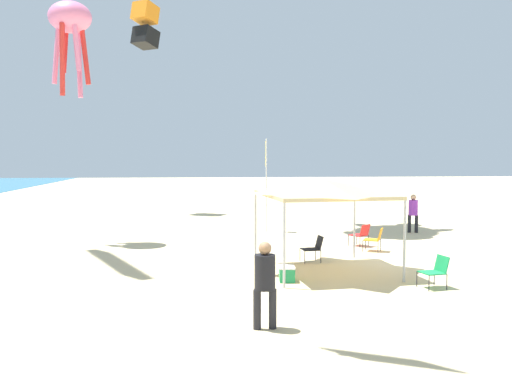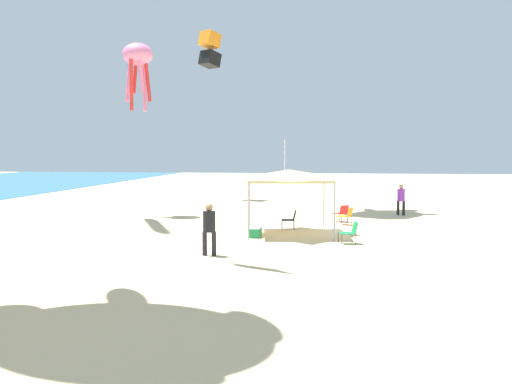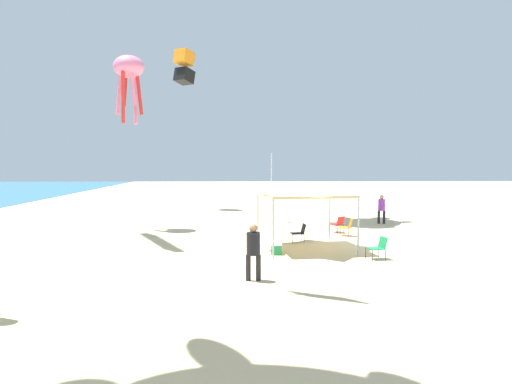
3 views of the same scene
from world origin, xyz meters
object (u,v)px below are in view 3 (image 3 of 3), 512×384
Objects in this scene: folding_chair_near_cooler at (338,223)px; person_near_umbrella at (382,207)px; person_watching_sky at (253,247)px; kite_octopus_pink at (129,70)px; cooler_box at (276,249)px; banner_flag at (271,181)px; folding_chair_left_of_tent at (379,246)px; folding_chair_facing_ocean at (300,232)px; kite_box_orange at (184,67)px; canopy_tent at (305,190)px; folding_chair_right_of_tent at (347,226)px.

person_near_umbrella is (3.29, -3.15, 0.49)m from folding_chair_near_cooler.
person_watching_sky is 14.74m from kite_octopus_pink.
cooler_box is 9.70m from banner_flag.
banner_flag reaches higher than folding_chair_left_of_tent.
folding_chair_left_of_tent is at bearing 52.88° from folding_chair_near_cooler.
folding_chair_near_cooler is at bearing 42.81° from kite_octopus_pink.
folding_chair_facing_ocean is 0.32× the size of kite_box_orange.
canopy_tent is 4.86× the size of folding_chair_near_cooler.
banner_flag is 13.64m from person_watching_sky.
folding_chair_left_of_tent is 0.32× the size of kite_box_orange.
person_near_umbrella is 0.65× the size of kite_box_orange.
folding_chair_near_cooler is 4.58m from person_near_umbrella.
person_watching_sky is at bearing -70.61° from folding_chair_left_of_tent.
banner_flag reaches higher than folding_chair_near_cooler.
cooler_box is 0.25× the size of kite_box_orange.
cooler_box is at bearing 177.63° from banner_flag.
person_watching_sky is at bearing 25.82° from folding_chair_near_cooler.
kite_octopus_pink is at bearing 115.59° from person_watching_sky.
folding_chair_near_cooler is at bearing 61.30° from person_watching_sky.
folding_chair_facing_ocean is 1.00× the size of folding_chair_right_of_tent.
cooler_box is 0.18× the size of kite_octopus_pink.
folding_chair_facing_ocean is 0.50× the size of person_near_umbrella.
banner_flag is (9.44, -0.39, 2.21)m from cooler_box.
canopy_tent is 9.31m from person_near_umbrella.
person_watching_sky reaches higher than folding_chair_right_of_tent.
folding_chair_right_of_tent is 19.04m from kite_box_orange.
canopy_tent is at bearing -6.55° from folding_chair_facing_ocean.
person_watching_sky is 0.49× the size of kite_octopus_pink.
canopy_tent is 1.57× the size of kite_box_orange.
person_near_umbrella is at bearing -35.91° from canopy_tent.
kite_box_orange is (10.41, -1.65, 2.19)m from kite_octopus_pink.
kite_octopus_pink is (11.23, 6.19, 7.25)m from person_watching_sky.
person_watching_sky is at bearing 174.16° from banner_flag.
folding_chair_right_of_tent is 0.20× the size of banner_flag.
kite_box_orange is (13.36, 9.20, 9.98)m from folding_chair_right_of_tent.
folding_chair_near_cooler is 1.27× the size of cooler_box.
cooler_box is at bearing 73.00° from person_watching_sky.
banner_flag is at bearing 9.53° from person_near_umbrella.
canopy_tent is at bearing -46.59° from cooler_box.
folding_chair_left_of_tent is 11.20m from banner_flag.
kite_octopus_pink reaches higher than folding_chair_right_of_tent.
folding_chair_near_cooler is 0.20× the size of banner_flag.
cooler_box is at bearing 18.16° from folding_chair_near_cooler.
folding_chair_left_of_tent is 0.20× the size of banner_flag.
folding_chair_right_of_tent is 6.45m from banner_flag.
folding_chair_near_cooler is (4.16, -2.24, -1.92)m from canopy_tent.
person_watching_sky reaches higher than folding_chair_near_cooler.
folding_chair_left_of_tent is (-2.26, -2.42, -1.92)m from canopy_tent.
kite_box_orange reaches higher than folding_chair_facing_ocean.
person_watching_sky reaches higher than cooler_box.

